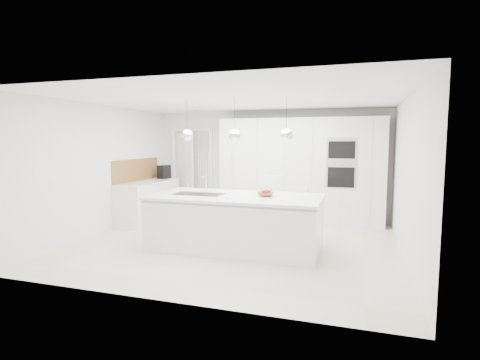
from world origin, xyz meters
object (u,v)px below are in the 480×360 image
(espresso_machine, at_px, (164,172))
(bar_stool_right, at_px, (299,215))
(island_base, at_px, (235,224))
(fruit_bowl, at_px, (266,194))
(bar_stool_left, at_px, (272,207))

(espresso_machine, bearing_deg, bar_stool_right, -14.72)
(bar_stool_right, bearing_deg, espresso_machine, -179.64)
(island_base, distance_m, bar_stool_right, 1.24)
(island_base, bearing_deg, fruit_bowl, 11.43)
(bar_stool_left, distance_m, bar_stool_right, 0.57)
(fruit_bowl, distance_m, espresso_machine, 3.69)
(bar_stool_right, bearing_deg, bar_stool_left, -176.36)
(island_base, bearing_deg, espresso_machine, 139.08)
(fruit_bowl, bearing_deg, island_base, -168.57)
(fruit_bowl, relative_size, bar_stool_right, 0.29)
(fruit_bowl, bearing_deg, bar_stool_left, 95.69)
(island_base, xyz_separation_m, bar_stool_right, (0.95, 0.78, 0.05))
(fruit_bowl, distance_m, bar_stool_right, 0.93)
(bar_stool_left, relative_size, bar_stool_right, 1.18)
(island_base, xyz_separation_m, espresso_machine, (-2.53, 2.19, 0.63))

